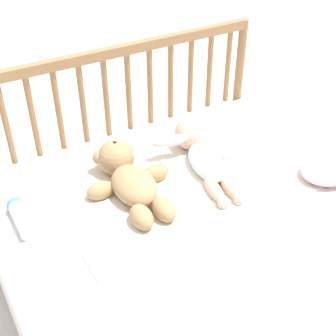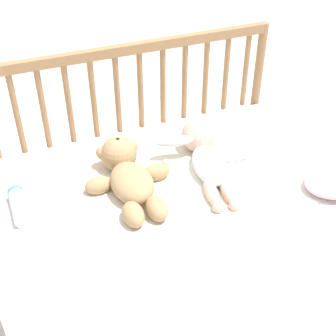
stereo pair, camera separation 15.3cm
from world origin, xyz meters
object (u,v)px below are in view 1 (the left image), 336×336
Objects in this scene: teddy_bear at (129,177)px; baby_bottle at (21,216)px; baby at (201,152)px; small_pillow at (330,169)px.

teddy_bear reaches higher than baby_bottle.
baby is at bearing -1.40° from baby_bottle.
baby is at bearing 1.64° from teddy_bear.
teddy_bear reaches higher than baby.
teddy_bear is 1.83× the size of small_pillow.
small_pillow is at bearing -17.22° from baby_bottle.
baby reaches higher than baby_bottle.
baby is 0.64m from baby_bottle.
baby_bottle is (-0.64, 0.02, -0.02)m from baby.
baby_bottle is at bearing 162.78° from small_pillow.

